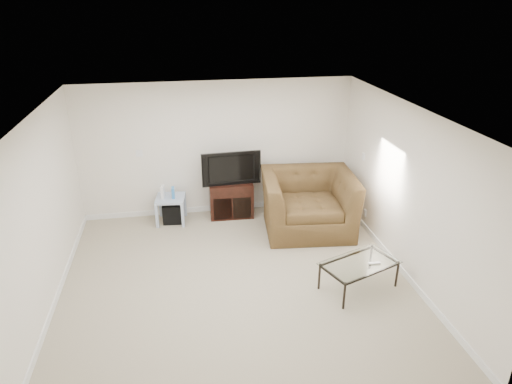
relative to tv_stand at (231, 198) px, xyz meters
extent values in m
plane|color=tan|center=(-0.21, -2.28, -0.33)|extent=(5.00, 5.00, 0.00)
plane|color=white|center=(-0.21, -2.28, 2.17)|extent=(5.00, 5.00, 0.00)
cube|color=silver|center=(-0.21, 0.22, 0.92)|extent=(5.00, 0.02, 2.50)
cube|color=silver|center=(-2.71, -2.28, 0.92)|extent=(0.02, 5.00, 2.50)
cube|color=silver|center=(2.29, -2.28, 0.92)|extent=(0.02, 5.00, 2.50)
cube|color=white|center=(-1.61, 0.21, 0.92)|extent=(0.12, 0.02, 0.12)
cube|color=white|center=(2.28, -0.68, 0.92)|extent=(0.02, 0.09, 0.13)
cube|color=white|center=(2.28, -0.98, -0.03)|extent=(0.02, 0.08, 0.12)
cube|color=black|center=(0.00, -0.04, 0.22)|extent=(0.43, 0.31, 0.06)
imported|color=black|center=(0.00, -0.03, 0.65)|extent=(1.01, 0.25, 0.62)
cube|color=black|center=(-1.09, -0.10, -0.16)|extent=(0.39, 0.39, 0.36)
cube|color=white|center=(-1.24, -0.12, 0.27)|extent=(0.08, 0.17, 0.22)
cube|color=#337FCC|center=(-1.06, -0.14, 0.25)|extent=(0.05, 0.14, 0.19)
imported|color=brown|center=(1.27, -0.82, 0.35)|extent=(1.67, 1.17, 1.38)
cube|color=#B2B2B7|center=(1.67, -2.75, 0.09)|extent=(0.17, 0.06, 0.02)
camera|label=1|loc=(-0.91, -7.81, 3.55)|focal=32.00mm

